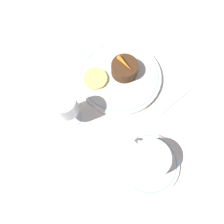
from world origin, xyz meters
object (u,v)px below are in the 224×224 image
Objects in this scene: wine_glass at (65,106)px; dessert_cake at (124,69)px; coffee_cup at (150,159)px; dinner_plate at (120,76)px; fork at (163,112)px.

wine_glass is 1.47× the size of dessert_cake.
coffee_cup is 1.52× the size of dessert_cake.
dinner_plate is 1.30× the size of fork.
coffee_cup is 0.24m from wine_glass.
wine_glass is at bearing 13.37° from coffee_cup.
coffee_cup is 0.62× the size of fork.
dessert_cake is (0.22, -0.15, -0.01)m from coffee_cup.
dessert_cake is at bearing -4.31° from fork.
coffee_cup is at bearing 146.40° from dessert_cake.
dessert_cake is at bearing -33.60° from coffee_cup.
dinner_plate is 0.20m from wine_glass.
fork is at bearing -132.63° from wine_glass.
wine_glass is at bearing 47.37° from fork.
coffee_cup reaches higher than dinner_plate.
dessert_cake is (0.16, -0.01, 0.03)m from fork.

